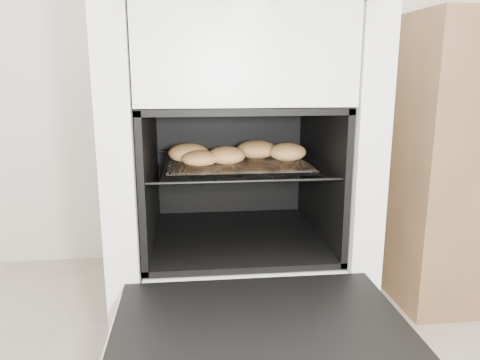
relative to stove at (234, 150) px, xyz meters
name	(u,v)px	position (x,y,z in m)	size (l,w,h in m)	color
stove	(234,150)	(0.00, 0.00, 0.00)	(0.67, 0.75, 1.03)	silver
oven_door	(262,338)	(0.00, -0.57, -0.28)	(0.60, 0.47, 0.04)	black
oven_rack	(237,163)	(0.00, -0.07, -0.03)	(0.49, 0.47, 0.01)	black
foil_sheet	(237,163)	(0.00, -0.10, -0.02)	(0.38, 0.34, 0.01)	white
baked_rolls	(234,153)	(-0.01, -0.10, 0.01)	(0.41, 0.23, 0.05)	#C1834D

